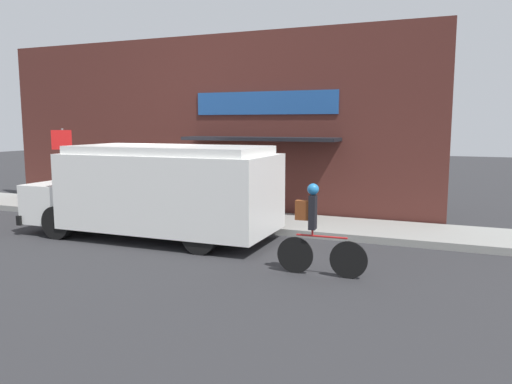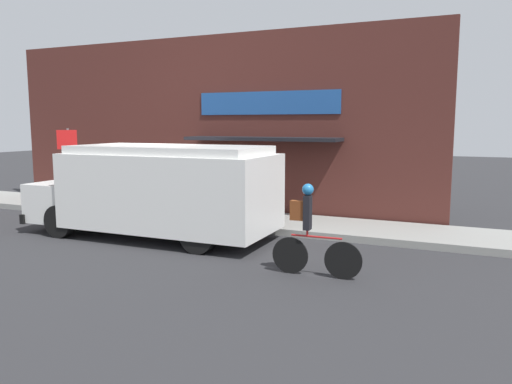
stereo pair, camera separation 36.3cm
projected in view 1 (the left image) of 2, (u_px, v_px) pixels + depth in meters
The scene contains 7 objects.
ground_plane at pixel (160, 225), 13.81m from camera, with size 70.00×70.00×0.00m, color #2B2B2D.
sidewalk at pixel (181, 215), 14.80m from camera, with size 28.00×2.19×0.17m.
storefront at pixel (202, 126), 15.56m from camera, with size 14.70×1.11×5.46m.
school_bus at pixel (158, 190), 12.10m from camera, with size 6.33×2.79×2.26m.
cyclist at pixel (315, 232), 9.13m from camera, with size 1.69×0.21×1.71m.
stop_sign_post at pixel (63, 155), 15.57m from camera, with size 0.45×0.45×2.46m.
trash_bin at pixel (202, 195), 15.27m from camera, with size 0.57×0.57×0.85m.
Camera 1 is at (7.62, -11.53, 2.78)m, focal length 35.00 mm.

